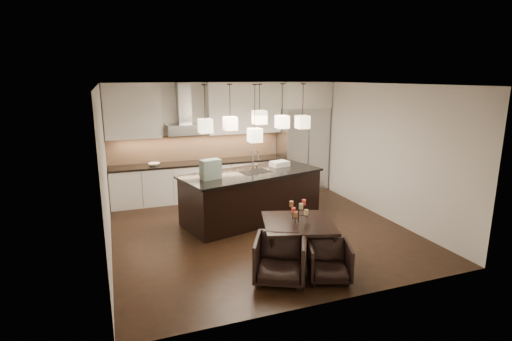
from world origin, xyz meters
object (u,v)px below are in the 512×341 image
object	(u,v)px
dining_table	(298,241)
armchair_right	(329,261)
armchair_left	(280,259)
island_body	(251,197)
refrigerator	(302,149)

from	to	relation	value
dining_table	armchair_right	size ratio (longest dim) A/B	1.77
dining_table	armchair_left	world-z (taller)	armchair_left
dining_table	armchair_right	bearing A→B (deg)	-61.86
dining_table	armchair_right	world-z (taller)	dining_table
island_body	armchair_left	bearing A→B (deg)	-114.86
armchair_left	armchair_right	distance (m)	0.73
dining_table	armchair_left	bearing A→B (deg)	-119.54
refrigerator	dining_table	bearing A→B (deg)	-117.38
refrigerator	island_body	bearing A→B (deg)	-138.91
refrigerator	island_body	distance (m)	2.80
island_body	armchair_left	size ratio (longest dim) A/B	3.74
refrigerator	dining_table	world-z (taller)	refrigerator
island_body	dining_table	xyz separation A→B (m)	(0.07, -2.04, -0.16)
island_body	dining_table	world-z (taller)	island_body
refrigerator	armchair_right	world-z (taller)	refrigerator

